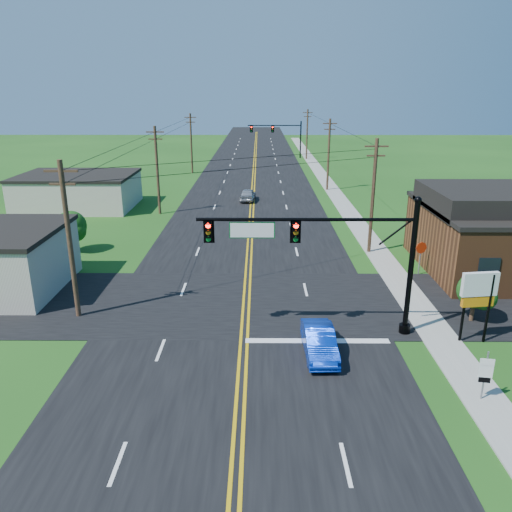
{
  "coord_description": "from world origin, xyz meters",
  "views": [
    {
      "loc": [
        0.94,
        -16.23,
        12.51
      ],
      "look_at": [
        0.78,
        10.0,
        3.7
      ],
      "focal_mm": 35.0,
      "sensor_mm": 36.0,
      "label": 1
    }
  ],
  "objects_px": {
    "signal_mast_far": "(278,133)",
    "route_sign": "(485,373)",
    "signal_mast_main": "(325,249)",
    "stop_sign": "(421,251)",
    "blue_car": "(319,342)"
  },
  "relations": [
    {
      "from": "blue_car",
      "to": "stop_sign",
      "type": "bearing_deg",
      "value": 51.92
    },
    {
      "from": "signal_mast_main",
      "to": "route_sign",
      "type": "bearing_deg",
      "value": -45.54
    },
    {
      "from": "signal_mast_far",
      "to": "blue_car",
      "type": "relative_size",
      "value": 2.64
    },
    {
      "from": "route_sign",
      "to": "stop_sign",
      "type": "xyz_separation_m",
      "value": [
        1.93,
        15.11,
        0.39
      ]
    },
    {
      "from": "signal_mast_far",
      "to": "blue_car",
      "type": "distance_m",
      "value": 74.46
    },
    {
      "from": "signal_mast_main",
      "to": "route_sign",
      "type": "distance_m",
      "value": 9.24
    },
    {
      "from": "signal_mast_far",
      "to": "blue_car",
      "type": "height_order",
      "value": "signal_mast_far"
    },
    {
      "from": "route_sign",
      "to": "stop_sign",
      "type": "relative_size",
      "value": 0.96
    },
    {
      "from": "signal_mast_main",
      "to": "stop_sign",
      "type": "height_order",
      "value": "signal_mast_main"
    },
    {
      "from": "stop_sign",
      "to": "route_sign",
      "type": "bearing_deg",
      "value": -113.62
    },
    {
      "from": "signal_mast_main",
      "to": "blue_car",
      "type": "relative_size",
      "value": 2.71
    },
    {
      "from": "signal_mast_far",
      "to": "route_sign",
      "type": "distance_m",
      "value": 78.42
    },
    {
      "from": "stop_sign",
      "to": "signal_mast_main",
      "type": "bearing_deg",
      "value": -147.85
    },
    {
      "from": "signal_mast_main",
      "to": "route_sign",
      "type": "relative_size",
      "value": 4.9
    },
    {
      "from": "blue_car",
      "to": "signal_mast_far",
      "type": "bearing_deg",
      "value": 87.94
    }
  ]
}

